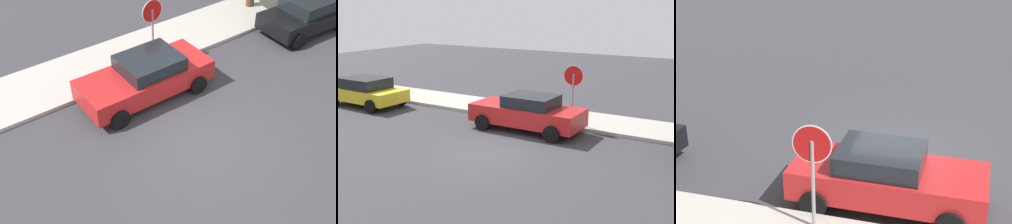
# 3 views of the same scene
# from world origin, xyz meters

# --- Properties ---
(ground_plane) EXTENTS (60.00, 60.00, 0.00)m
(ground_plane) POSITION_xyz_m (0.00, 0.00, 0.00)
(ground_plane) COLOR #38383D
(sidewalk_curb) EXTENTS (32.00, 2.68, 0.14)m
(sidewalk_curb) POSITION_xyz_m (0.00, 5.16, 0.07)
(sidewalk_curb) COLOR #B2ADA3
(sidewalk_curb) RESTS_ON ground_plane
(stop_sign) EXTENTS (0.84, 0.08, 2.54)m
(stop_sign) POSITION_xyz_m (1.19, 4.29, 1.76)
(stop_sign) COLOR gray
(stop_sign) RESTS_ON ground_plane
(parked_car_red) EXTENTS (4.49, 2.03, 1.46)m
(parked_car_red) POSITION_xyz_m (-0.09, 2.82, 0.75)
(parked_car_red) COLOR red
(parked_car_red) RESTS_ON ground_plane
(parked_car_black) EXTENTS (3.95, 2.23, 1.42)m
(parked_car_black) POSITION_xyz_m (7.72, 2.68, 0.73)
(parked_car_black) COLOR black
(parked_car_black) RESTS_ON ground_plane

